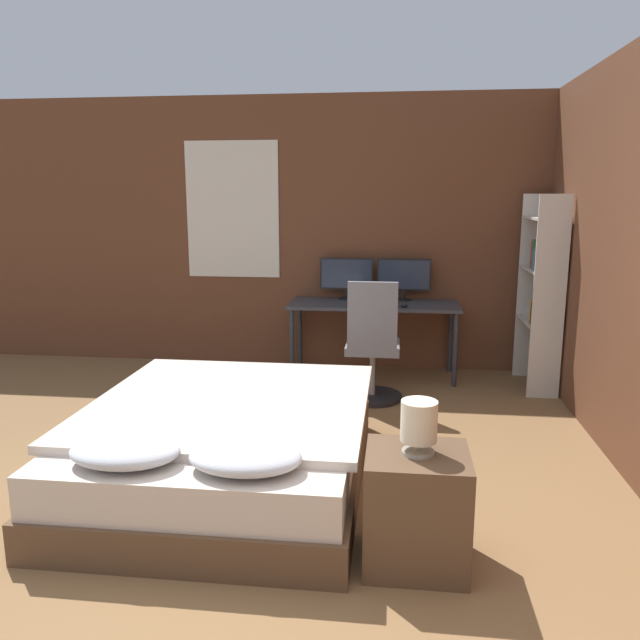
# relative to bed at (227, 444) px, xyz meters

# --- Properties ---
(ground_plane) EXTENTS (20.00, 20.00, 0.00)m
(ground_plane) POSITION_rel_bed_xyz_m (0.43, -1.18, -0.25)
(ground_plane) COLOR brown
(wall_back) EXTENTS (12.00, 0.08, 2.70)m
(wall_back) POSITION_rel_bed_xyz_m (0.42, 2.79, 1.10)
(wall_back) COLOR brown
(wall_back) RESTS_ON ground_plane
(bed) EXTENTS (1.67, 2.03, 0.58)m
(bed) POSITION_rel_bed_xyz_m (0.00, 0.00, 0.00)
(bed) COLOR brown
(bed) RESTS_ON ground_plane
(nightstand) EXTENTS (0.49, 0.44, 0.56)m
(nightstand) POSITION_rel_bed_xyz_m (1.12, -0.72, 0.03)
(nightstand) COLOR brown
(nightstand) RESTS_ON ground_plane
(bedside_lamp) EXTENTS (0.17, 0.17, 0.26)m
(bedside_lamp) POSITION_rel_bed_xyz_m (1.12, -0.72, 0.46)
(bedside_lamp) COLOR gray
(bedside_lamp) RESTS_ON nightstand
(desk) EXTENTS (1.62, 0.60, 0.72)m
(desk) POSITION_rel_bed_xyz_m (0.80, 2.42, 0.39)
(desk) COLOR #38383D
(desk) RESTS_ON ground_plane
(monitor_left) EXTENTS (0.52, 0.16, 0.41)m
(monitor_left) POSITION_rel_bed_xyz_m (0.52, 2.62, 0.71)
(monitor_left) COLOR black
(monitor_left) RESTS_ON desk
(monitor_right) EXTENTS (0.52, 0.16, 0.41)m
(monitor_right) POSITION_rel_bed_xyz_m (1.08, 2.62, 0.71)
(monitor_right) COLOR black
(monitor_right) RESTS_ON desk
(keyboard) EXTENTS (0.38, 0.13, 0.02)m
(keyboard) POSITION_rel_bed_xyz_m (0.80, 2.23, 0.48)
(keyboard) COLOR black
(keyboard) RESTS_ON desk
(computer_mouse) EXTENTS (0.07, 0.05, 0.04)m
(computer_mouse) POSITION_rel_bed_xyz_m (1.08, 2.23, 0.49)
(computer_mouse) COLOR black
(computer_mouse) RESTS_ON desk
(office_chair) EXTENTS (0.52, 0.52, 1.05)m
(office_chair) POSITION_rel_bed_xyz_m (0.82, 1.66, 0.17)
(office_chair) COLOR black
(office_chair) RESTS_ON ground_plane
(bookshelf) EXTENTS (0.27, 0.70, 1.75)m
(bookshelf) POSITION_rel_bed_xyz_m (2.29, 2.19, 0.73)
(bookshelf) COLOR beige
(bookshelf) RESTS_ON ground_plane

